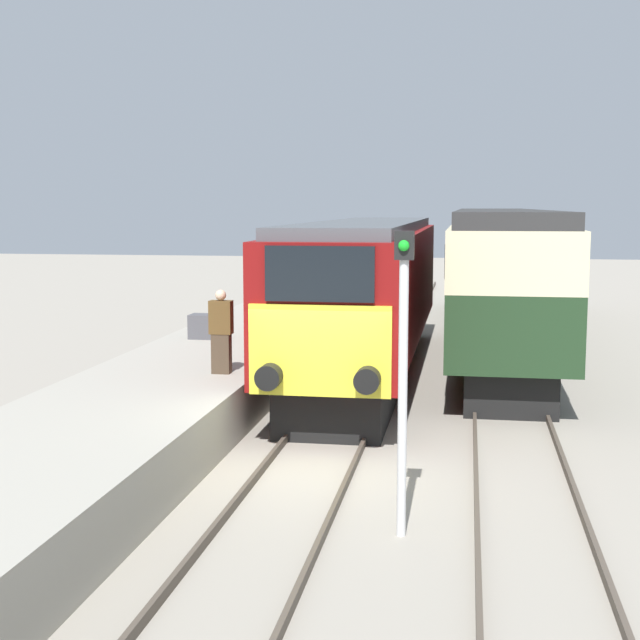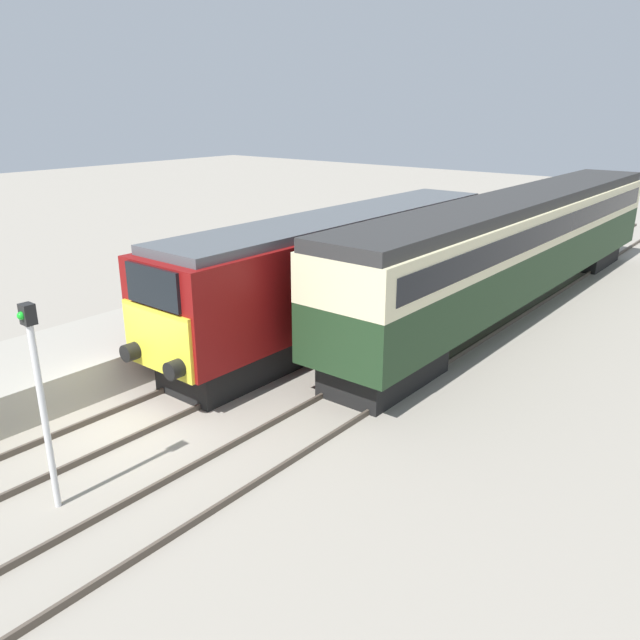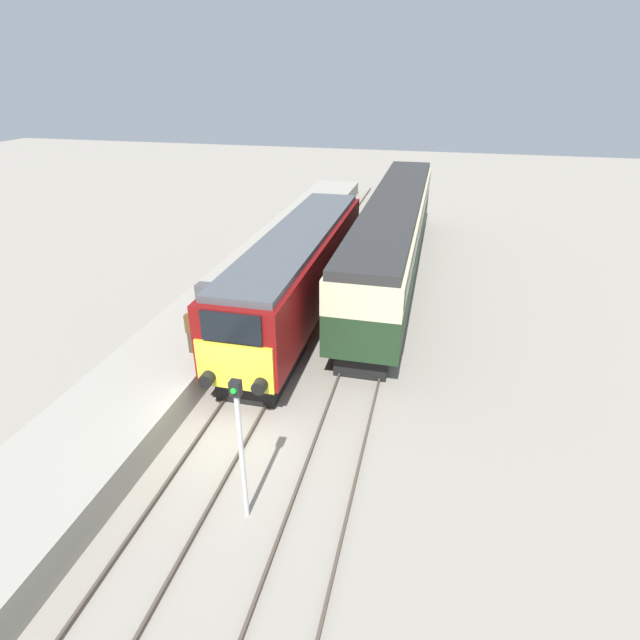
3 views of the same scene
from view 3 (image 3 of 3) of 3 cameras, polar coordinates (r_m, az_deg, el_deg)
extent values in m
plane|color=gray|center=(15.73, -10.54, -12.59)|extent=(120.00, 120.00, 0.00)
cube|color=#9E998C|center=(22.90, -10.47, 2.16)|extent=(3.50, 50.00, 0.99)
cube|color=#4C4238|center=(19.73, -6.84, -3.20)|extent=(0.07, 60.00, 0.14)
cube|color=#4C4238|center=(19.32, -2.82, -3.71)|extent=(0.07, 60.00, 0.14)
cube|color=#4C4238|center=(18.93, 2.92, -4.41)|extent=(0.07, 60.00, 0.14)
cube|color=#4C4238|center=(18.77, 7.24, -4.91)|extent=(0.07, 60.00, 0.14)
cube|color=black|center=(18.06, -6.39, -4.64)|extent=(2.03, 4.00, 1.00)
cube|color=black|center=(26.35, 0.49, 5.96)|extent=(2.03, 4.00, 1.00)
cube|color=maroon|center=(21.36, -2.40, 6.09)|extent=(2.70, 14.58, 2.65)
cube|color=yellow|center=(15.38, -9.74, -5.29)|extent=(2.48, 0.10, 1.59)
cube|color=black|center=(14.73, -10.13, -0.91)|extent=(1.89, 0.10, 0.95)
cube|color=#4C5156|center=(20.90, -2.47, 9.79)|extent=(2.38, 14.00, 0.24)
cylinder|color=black|center=(15.79, -12.78, -6.61)|extent=(0.44, 0.35, 0.44)
cylinder|color=black|center=(15.18, -6.92, -7.56)|extent=(0.44, 0.35, 0.44)
cube|color=black|center=(19.18, 5.42, -2.66)|extent=(1.89, 3.60, 0.95)
cube|color=black|center=(35.12, 9.68, 10.90)|extent=(1.89, 3.60, 0.95)
cube|color=#1E381E|center=(26.55, 8.34, 8.69)|extent=(2.70, 21.58, 1.59)
cube|color=beige|center=(26.15, 8.54, 11.64)|extent=(2.71, 21.58, 1.25)
cube|color=black|center=(26.15, 8.54, 11.64)|extent=(2.75, 20.72, 0.69)
cube|color=#2D2D2D|center=(25.95, 8.67, 13.35)|extent=(2.48, 21.58, 0.36)
cube|color=#473828|center=(17.87, -14.17, -2.44)|extent=(0.36, 0.24, 0.79)
cube|color=brown|center=(17.54, -14.43, -0.38)|extent=(0.44, 0.26, 0.65)
sphere|color=beige|center=(17.35, -14.59, 0.89)|extent=(0.21, 0.21, 0.21)
cylinder|color=silver|center=(12.09, -8.90, -15.45)|extent=(0.12, 0.12, 3.60)
cube|color=black|center=(10.87, -9.63, -7.69)|extent=(0.24, 0.20, 0.36)
sphere|color=green|center=(10.79, -9.85, -8.00)|extent=(0.14, 0.14, 0.14)
cube|color=#4C4C51|center=(22.15, -13.02, 3.30)|extent=(0.70, 0.56, 0.60)
camera|label=1|loc=(7.03, -81.74, -58.57)|focal=50.00mm
camera|label=2|loc=(7.70, 65.94, -11.73)|focal=35.00mm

